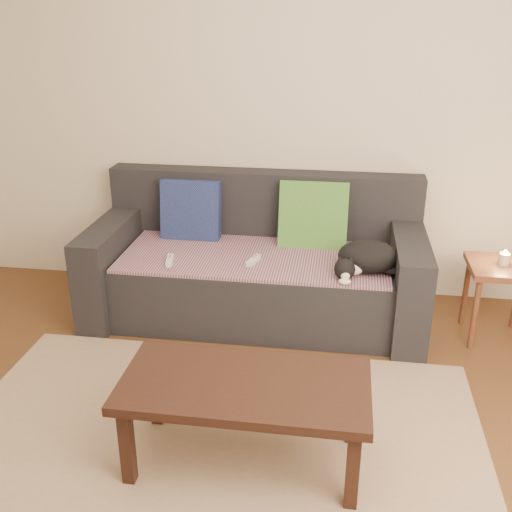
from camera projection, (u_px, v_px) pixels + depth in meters
The scene contains 13 objects.
ground at pixel (203, 479), 2.57m from camera, with size 4.50×4.50×0.00m, color brown.
back_wall at pixel (267, 103), 3.90m from camera, with size 4.50×0.04×2.60m, color beige.
sofa at pixel (257, 268), 3.89m from camera, with size 2.10×0.94×0.87m.
throw_blanket at pixel (255, 256), 3.76m from camera, with size 1.66×0.74×0.02m, color #402B50.
cushion_navy at pixel (191, 210), 3.99m from camera, with size 0.40×0.10×0.40m, color #121E4E.
cushion_green at pixel (313, 216), 3.87m from camera, with size 0.44×0.11×0.44m, color #0C4F3C.
cat at pixel (366, 258), 3.48m from camera, with size 0.43×0.38×0.19m.
wii_remote_a at pixel (170, 260), 3.64m from camera, with size 0.15×0.04×0.03m, color white.
wii_remote_b at pixel (254, 260), 3.64m from camera, with size 0.15×0.04×0.03m, color white.
side_table at pixel (501, 278), 3.54m from camera, with size 0.39×0.39×0.48m.
candle at pixel (504, 259), 3.49m from camera, with size 0.06×0.06×0.09m.
rug at pixel (211, 454), 2.71m from camera, with size 2.50×1.80×0.01m, color tan.
coffee_table at pixel (245, 392), 2.53m from camera, with size 1.05×0.53×0.42m.
Camera 1 is at (0.53, -1.95, 1.87)m, focal length 42.00 mm.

